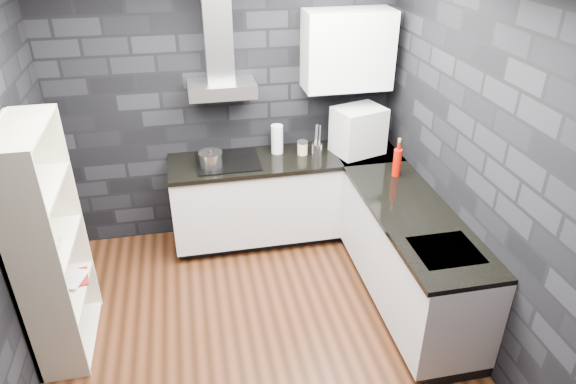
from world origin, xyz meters
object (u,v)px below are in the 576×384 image
object	(u,v)px
fruit_bowl	(46,246)
appliance_garage	(358,130)
pot	(211,160)
storage_jar	(302,148)
red_bottle	(397,163)
utensil_crock	(317,150)
glass_vase	(277,139)
bookshelf	(49,246)

from	to	relation	value
fruit_bowl	appliance_garage	bearing A→B (deg)	23.21
pot	storage_jar	bearing A→B (deg)	6.91
red_bottle	storage_jar	bearing A→B (deg)	139.87
fruit_bowl	pot	bearing A→B (deg)	41.58
fruit_bowl	red_bottle	bearing A→B (deg)	11.76
utensil_crock	red_bottle	size ratio (longest dim) A/B	0.50
red_bottle	glass_vase	bearing A→B (deg)	144.06
pot	red_bottle	size ratio (longest dim) A/B	0.83
red_bottle	fruit_bowl	size ratio (longest dim) A/B	1.17
appliance_garage	fruit_bowl	world-z (taller)	appliance_garage
red_bottle	bookshelf	xyz separation A→B (m)	(-2.80, -0.53, -0.12)
storage_jar	appliance_garage	size ratio (longest dim) A/B	0.27
utensil_crock	fruit_bowl	world-z (taller)	utensil_crock
bookshelf	fruit_bowl	world-z (taller)	bookshelf
glass_vase	utensil_crock	distance (m)	0.39
glass_vase	storage_jar	size ratio (longest dim) A/B	2.36
storage_jar	utensil_crock	world-z (taller)	utensil_crock
appliance_garage	red_bottle	world-z (taller)	appliance_garage
glass_vase	appliance_garage	world-z (taller)	appliance_garage
red_bottle	bookshelf	bearing A→B (deg)	-169.35
storage_jar	red_bottle	world-z (taller)	red_bottle
utensil_crock	bookshelf	size ratio (longest dim) A/B	0.07
red_bottle	bookshelf	size ratio (longest dim) A/B	0.14
bookshelf	red_bottle	bearing A→B (deg)	-8.71
storage_jar	bookshelf	xyz separation A→B (m)	(-2.09, -1.13, -0.06)
bookshelf	storage_jar	bearing A→B (deg)	8.95
glass_vase	appliance_garage	size ratio (longest dim) A/B	0.63
pot	appliance_garage	bearing A→B (deg)	1.91
red_bottle	bookshelf	distance (m)	2.85
glass_vase	pot	bearing A→B (deg)	-163.71
storage_jar	fruit_bowl	bearing A→B (deg)	-150.51
utensil_crock	pot	bearing A→B (deg)	-177.64
pot	red_bottle	bearing A→B (deg)	-17.24
glass_vase	red_bottle	world-z (taller)	glass_vase
appliance_garage	pot	bearing A→B (deg)	164.98
glass_vase	storage_jar	bearing A→B (deg)	-19.82
utensil_crock	red_bottle	bearing A→B (deg)	-42.41
bookshelf	fruit_bowl	size ratio (longest dim) A/B	8.44
utensil_crock	fruit_bowl	distance (m)	2.48
storage_jar	utensil_crock	bearing A→B (deg)	-27.31
storage_jar	utensil_crock	size ratio (longest dim) A/B	0.95
pot	glass_vase	xyz separation A→B (m)	(0.65, 0.19, 0.07)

